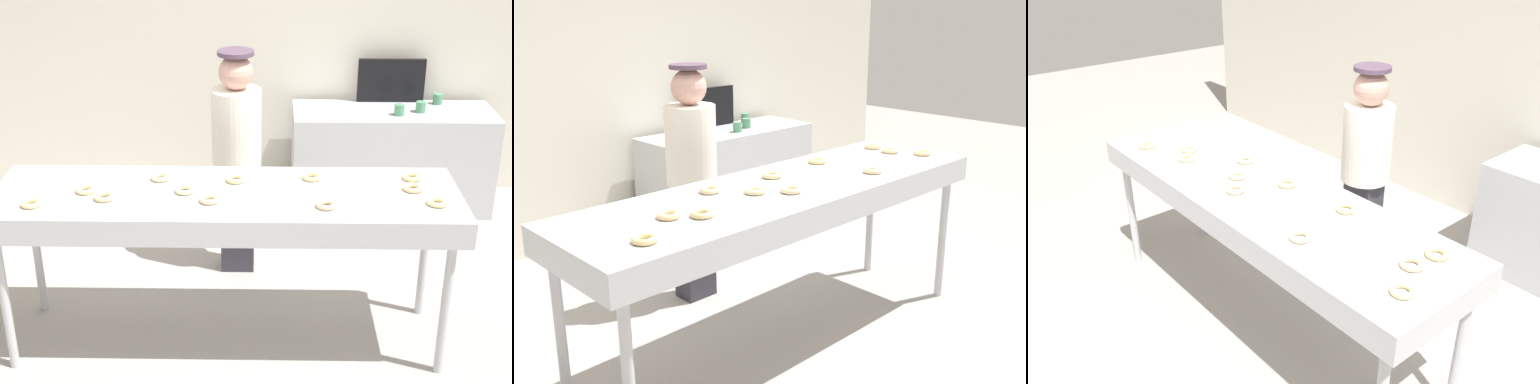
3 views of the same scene
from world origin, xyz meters
TOP-DOWN VIEW (x-y plane):
  - ground_plane at (0.00, 0.00)m, footprint 16.00×16.00m
  - back_wall at (0.00, 2.50)m, footprint 8.00×0.12m
  - fryer_conveyor at (0.00, 0.00)m, footprint 2.77×0.80m
  - plain_donut_0 at (-0.41, 0.18)m, footprint 0.17×0.17m
  - plain_donut_1 at (-0.08, -0.14)m, footprint 0.16×0.16m
  - plain_donut_2 at (0.58, -0.20)m, footprint 0.17×0.17m
  - plain_donut_3 at (-0.24, -0.01)m, footprint 0.17×0.17m
  - plain_donut_4 at (1.21, -0.15)m, footprint 0.17×0.17m
  - plain_donut_5 at (0.05, 0.16)m, footprint 0.17×0.17m
  - plain_donut_6 at (0.52, 0.21)m, footprint 0.15×0.15m
  - plain_donut_7 at (1.11, 0.05)m, footprint 0.12×0.12m
  - plain_donut_8 at (-0.83, -0.01)m, footprint 0.12×0.12m
  - plain_donut_9 at (-0.70, -0.11)m, footprint 0.17×0.17m
  - plain_donut_10 at (1.13, 0.21)m, footprint 0.13×0.13m
  - plain_donut_11 at (-1.09, -0.21)m, footprint 0.17×0.17m
  - worker_baker at (0.03, 0.92)m, footprint 0.35×0.35m
  - prep_counter at (1.32, 2.05)m, footprint 1.71×0.63m
  - paper_cup_0 at (1.34, 1.93)m, footprint 0.08×0.08m
  - paper_cup_1 at (1.72, 2.25)m, footprint 0.08×0.08m
  - paper_cup_2 at (1.53, 2.02)m, footprint 0.08×0.08m
  - menu_display at (1.32, 2.31)m, footprint 0.58×0.04m

SIDE VIEW (x-z plane):
  - ground_plane at x=0.00m, z-range 0.00..0.00m
  - prep_counter at x=1.32m, z-range 0.00..0.88m
  - paper_cup_0 at x=1.34m, z-range 0.88..0.97m
  - paper_cup_1 at x=1.72m, z-range 0.88..0.97m
  - paper_cup_2 at x=1.53m, z-range 0.88..0.97m
  - fryer_conveyor at x=0.00m, z-range 0.43..1.47m
  - worker_baker at x=0.03m, z-range 0.13..1.79m
  - plain_donut_0 at x=-0.41m, z-range 1.04..1.07m
  - plain_donut_1 at x=-0.08m, z-range 1.04..1.07m
  - plain_donut_2 at x=0.58m, z-range 1.04..1.07m
  - plain_donut_3 at x=-0.24m, z-range 1.04..1.07m
  - plain_donut_4 at x=1.21m, z-range 1.04..1.07m
  - plain_donut_5 at x=0.05m, z-range 1.04..1.07m
  - plain_donut_6 at x=0.52m, z-range 1.04..1.07m
  - plain_donut_7 at x=1.11m, z-range 1.04..1.07m
  - plain_donut_8 at x=-0.83m, z-range 1.04..1.07m
  - plain_donut_9 at x=-0.70m, z-range 1.04..1.07m
  - plain_donut_10 at x=1.13m, z-range 1.04..1.07m
  - plain_donut_11 at x=-1.09m, z-range 1.04..1.07m
  - menu_display at x=1.32m, z-range 0.88..1.26m
  - back_wall at x=0.00m, z-range 0.00..3.34m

